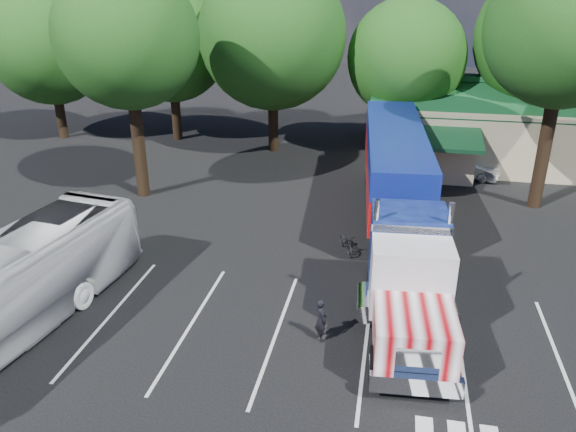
% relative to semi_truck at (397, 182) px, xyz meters
% --- Properties ---
extents(ground, '(120.00, 120.00, 0.00)m').
position_rel_semi_truck_xyz_m(ground, '(-3.93, -3.48, -2.66)').
color(ground, black).
rests_on(ground, ground).
extents(event_hall, '(24.20, 14.12, 5.55)m').
position_rel_semi_truck_xyz_m(event_hall, '(9.81, 14.33, -0.45)').
color(event_hall, '#B6AD87').
rests_on(event_hall, ground).
extents(tree_row_a, '(9.00, 9.00, 11.68)m').
position_rel_semi_truck_xyz_m(tree_row_a, '(-25.93, 13.02, 4.50)').
color(tree_row_a, black).
rests_on(tree_row_a, ground).
extents(tree_row_b, '(8.40, 8.40, 11.35)m').
position_rel_semi_truck_xyz_m(tree_row_b, '(-16.93, 14.32, 4.47)').
color(tree_row_b, black).
rests_on(tree_row_b, ground).
extents(tree_row_c, '(10.00, 10.00, 13.05)m').
position_rel_semi_truck_xyz_m(tree_row_c, '(-8.93, 12.72, 5.37)').
color(tree_row_c, black).
rests_on(tree_row_c, ground).
extents(tree_row_d, '(8.00, 8.00, 10.60)m').
position_rel_semi_truck_xyz_m(tree_row_d, '(0.07, 14.02, 3.92)').
color(tree_row_d, black).
rests_on(tree_row_d, ground).
extents(tree_row_e, '(9.60, 9.60, 12.90)m').
position_rel_semi_truck_xyz_m(tree_row_e, '(9.07, 14.52, 5.42)').
color(tree_row_e, black).
rests_on(tree_row_e, ground).
extents(tree_near_left, '(7.60, 7.60, 12.65)m').
position_rel_semi_truck_xyz_m(tree_near_left, '(-14.43, 2.52, 6.15)').
color(tree_near_left, black).
rests_on(tree_near_left, ground).
extents(tree_near_right, '(8.00, 8.00, 13.50)m').
position_rel_semi_truck_xyz_m(tree_near_right, '(7.57, 5.02, 6.80)').
color(tree_near_right, black).
rests_on(tree_near_right, ground).
extents(semi_truck, '(4.63, 22.62, 4.71)m').
position_rel_semi_truck_xyz_m(semi_truck, '(0.00, 0.00, 0.00)').
color(semi_truck, black).
rests_on(semi_truck, ground).
extents(woman, '(0.64, 0.70, 1.61)m').
position_rel_semi_truck_xyz_m(woman, '(-2.33, -9.48, -1.86)').
color(woman, black).
rests_on(woman, ground).
extents(bicycle, '(1.28, 1.86, 0.93)m').
position_rel_semi_truck_xyz_m(bicycle, '(-2.13, -2.48, -2.20)').
color(bicycle, black).
rests_on(bicycle, ground).
extents(silver_sedan, '(3.97, 2.77, 1.24)m').
position_rel_semi_truck_xyz_m(silver_sedan, '(4.46, 9.36, -2.04)').
color(silver_sedan, '#B0B4B8').
rests_on(silver_sedan, ground).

